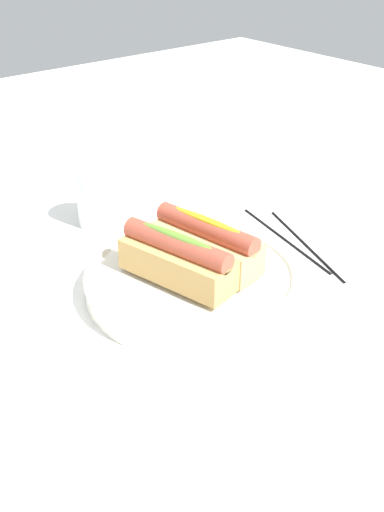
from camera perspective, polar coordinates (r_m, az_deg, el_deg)
ground_plane at (r=0.77m, az=1.07°, el=-4.09°), size 2.40×2.40×0.00m
serving_bowl at (r=0.78m, az=0.00°, el=-2.25°), size 0.27×0.27×0.03m
hotdog_front at (r=0.77m, az=1.35°, el=1.27°), size 0.16×0.07×0.06m
hotdog_back at (r=0.74m, az=-1.42°, el=-0.28°), size 0.16×0.08×0.06m
water_glass at (r=0.95m, az=-8.68°, el=5.19°), size 0.07×0.07×0.09m
chopstick_near at (r=0.92m, az=8.63°, el=1.65°), size 0.22×0.05×0.01m
chopstick_far at (r=0.91m, az=10.52°, el=1.17°), size 0.21×0.08×0.01m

